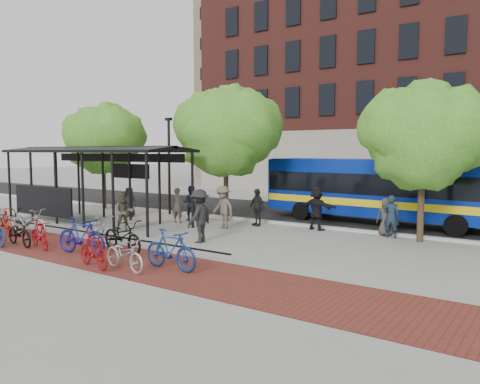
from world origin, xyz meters
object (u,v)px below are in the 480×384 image
Objects in this scene: bike_2 at (29,222)px; pedestrian_3 at (223,207)px; bike_9 at (94,250)px; pedestrian_8 at (124,212)px; tree_b at (228,128)px; pedestrian_0 at (129,202)px; pedestrian_2 at (191,203)px; bike_11 at (171,250)px; pedestrian_1 at (178,205)px; bike_4 at (20,233)px; pedestrian_9 at (199,216)px; bike_5 at (40,234)px; pedestrian_6 at (386,217)px; bike_0 at (8,219)px; pedestrian_7 at (391,216)px; tree_c at (426,132)px; bus_shelter at (92,159)px; bike_8 at (123,236)px; bike_7 at (81,236)px; pedestrian_4 at (257,207)px; tree_a at (104,136)px; bus at (382,187)px; bike_10 at (125,254)px; bike_6 at (98,229)px; bike_1 at (2,220)px; pedestrian_5 at (317,208)px; lamp_post_left at (169,163)px.

pedestrian_3 reaches higher than bike_2.
bike_2 reaches higher than bike_9.
tree_b is at bearing 24.73° from pedestrian_8.
pedestrian_2 is (3.43, 0.85, 0.08)m from pedestrian_0.
pedestrian_1 is (-5.84, 6.63, 0.25)m from bike_11.
bike_4 is 6.39m from pedestrian_9.
pedestrian_6 is at bearing -30.10° from bike_5.
pedestrian_2 is 0.91× the size of pedestrian_3.
pedestrian_7 is at bearing -78.49° from bike_0.
tree_c reaches higher than bike_11.
tree_b is 6.52m from pedestrian_0.
bus_shelter reaches higher than bike_2.
pedestrian_9 is (0.98, 2.79, 0.43)m from bike_8.
bike_7 is 1.05× the size of bike_11.
bus_shelter is 6.28× the size of pedestrian_4.
tree_a is 17.11m from pedestrian_7.
bike_8 is (-5.07, -10.92, -1.16)m from bus.
pedestrian_6 is at bearing -77.01° from bike_0.
pedestrian_9 is (1.12, -2.93, 0.05)m from pedestrian_3.
bike_4 is at bearing -97.37° from pedestrian_4.
bike_10 is at bearing 48.14° from pedestrian_6.
bus reaches higher than pedestrian_8.
bike_2 is at bearing 79.04° from bike_5.
bike_5 is at bearing 95.89° from bike_11.
pedestrian_9 is at bearing -73.47° from bike_2.
pedestrian_6 is at bearing -32.52° from bike_6.
pedestrian_3 is at bearing 23.02° from bike_10.
pedestrian_8 is 0.84× the size of pedestrian_9.
bus_shelter is at bearing 17.72° from pedestrian_1.
tree_b is 3.83× the size of pedestrian_4.
tree_c reaches higher than bike_2.
bus is (11.57, 7.10, -1.28)m from bus_shelter.
tree_b is at bearing -35.80° from bike_2.
bike_10 is 1.15× the size of pedestrian_0.
bus is at bearing 12.04° from tree_a.
bike_4 is (2.70, -0.80, -0.12)m from bike_1.
pedestrian_1 is 6.54m from pedestrian_5.
bike_7 is at bearing 85.98° from bike_10.
bike_5 is 7.11m from pedestrian_1.
bike_4 is (-11.55, -9.01, -3.58)m from tree_c.
tree_a reaches higher than bike_11.
bike_6 is 5.54m from pedestrian_3.
bike_1 is (-1.16, -8.47, -2.15)m from lamp_post_left.
pedestrian_0 reaches higher than bike_1.
bus_shelter is at bearing -103.00° from pedestrian_9.
bike_6 is 7.25m from pedestrian_4.
pedestrian_2 reaches higher than pedestrian_6.
bike_4 is 1.02× the size of bike_10.
pedestrian_1 is at bearing -133.36° from pedestrian_9.
bike_5 is (2.54, -9.12, -2.25)m from lamp_post_left.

